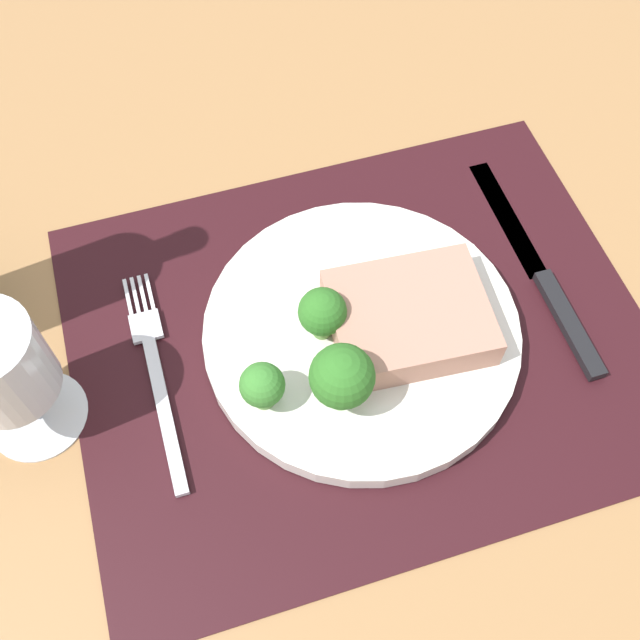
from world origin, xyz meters
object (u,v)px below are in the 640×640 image
Objects in this scene: wine_glass at (1,369)px; fork at (156,374)px; steak at (409,317)px; knife at (544,280)px; plate at (361,332)px.

fork is at bearing 3.78° from wine_glass.
steak is 19.80cm from fork.
wine_glass reaches higher than steak.
steak is at bearing -9.55° from fork.
steak is 0.51× the size of knife.
wine_glass is at bearing -178.60° from fork.
knife is (12.80, 1.56, -2.76)cm from steak.
knife is at bearing -0.40° from wine_glass.
wine_glass is (-25.23, 0.82, 6.74)cm from plate.
fork is 1.60× the size of wine_glass.
knife is 1.92× the size of wine_glass.
wine_glass is (-9.13, -0.60, 7.29)cm from fork.
steak is 13.19cm from knife.
knife is at bearing 1.88° from plate.
fork is 11.69cm from wine_glass.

